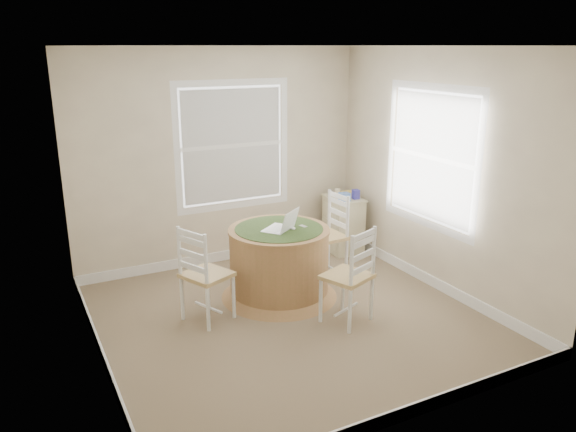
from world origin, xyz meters
TOP-DOWN VIEW (x-y plane):
  - room at (0.17, 0.16)m, footprint 3.64×3.64m
  - round_table at (0.15, 0.53)m, footprint 1.25×1.25m
  - chair_left at (-0.71, 0.37)m, footprint 0.54×0.55m
  - chair_near at (0.47, -0.29)m, footprint 0.54×0.53m
  - chair_right at (0.90, 0.82)m, footprint 0.42×0.44m
  - laptop at (0.15, 0.48)m, footprint 0.44×0.43m
  - mouse at (0.27, 0.46)m, footprint 0.08×0.11m
  - phone at (0.41, 0.47)m, footprint 0.06×0.10m
  - keys at (0.36, 0.63)m, footprint 0.07×0.06m
  - corner_chest at (1.52, 1.40)m, footprint 0.46×0.59m
  - tissue_box at (1.44, 1.27)m, footprint 0.13×0.13m
  - box_yellow at (1.59, 1.45)m, footprint 0.16×0.12m
  - box_blue at (1.61, 1.28)m, footprint 0.09×0.09m
  - cup_cream at (1.49, 1.51)m, footprint 0.07×0.07m

SIDE VIEW (x-z plane):
  - corner_chest at x=1.52m, z-range 0.00..0.73m
  - round_table at x=0.15m, z-range 0.03..0.80m
  - chair_left at x=-0.71m, z-range 0.00..0.95m
  - chair_near at x=0.47m, z-range 0.00..0.95m
  - chair_right at x=0.90m, z-range 0.00..0.95m
  - box_yellow at x=1.59m, z-range 0.73..0.79m
  - phone at x=0.41m, z-range 0.76..0.77m
  - keys at x=0.36m, z-range 0.76..0.78m
  - cup_cream at x=1.49m, z-range 0.73..0.82m
  - mouse at x=0.27m, z-range 0.76..0.79m
  - tissue_box at x=1.44m, z-range 0.73..0.83m
  - box_blue at x=1.61m, z-range 0.73..0.85m
  - laptop at x=0.15m, z-range 0.68..0.91m
  - room at x=0.17m, z-range -0.02..2.62m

